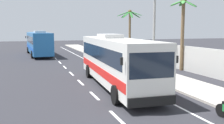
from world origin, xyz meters
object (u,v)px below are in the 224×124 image
Objects in this scene: coach_bus_foreground at (115,59)px; utility_pole_mid at (154,23)px; pedestrian_midwalk at (132,55)px; pedestrian_far_walk at (112,54)px; coach_bus_far_lane at (39,43)px; palm_second at (130,23)px; palm_nearest at (183,21)px; motorcycle_beside_bus at (99,61)px.

coach_bus_foreground is 9.33m from utility_pole_mid.
pedestrian_midwalk is 2.53m from pedestrian_far_walk.
palm_second reaches higher than coach_bus_far_lane.
palm_nearest reaches higher than pedestrian_far_walk.
pedestrian_far_walk is (7.69, -11.09, -0.95)m from coach_bus_far_lane.
motorcycle_beside_bus is 6.77m from utility_pole_mid.
coach_bus_far_lane is at bearing 95.08° from pedestrian_far_walk.
pedestrian_far_walk is (2.36, 2.98, 0.31)m from motorcycle_beside_bus.
palm_nearest reaches higher than palm_second.
coach_bus_foreground is at bearing -135.01° from utility_pole_mid.
coach_bus_foreground reaches higher than pedestrian_far_walk.
coach_bus_far_lane is at bearing -82.74° from pedestrian_midwalk.
utility_pole_mid is (10.28, -16.65, 2.58)m from coach_bus_far_lane.
pedestrian_far_walk is at bearing -127.01° from palm_second.
coach_bus_far_lane is at bearing 161.59° from palm_second.
coach_bus_foreground is 12.49m from pedestrian_far_walk.
palm_nearest is at bearing 85.49° from pedestrian_midwalk.
utility_pole_mid is 1.29× the size of palm_second.
motorcycle_beside_bus is at bearing -69.26° from coach_bus_far_lane.
palm_second is at bearing -140.46° from pedestrian_midwalk.
motorcycle_beside_bus is 13.02m from palm_second.
pedestrian_midwalk reaches higher than motorcycle_beside_bus.
pedestrian_far_walk is at bearing 120.87° from palm_nearest.
pedestrian_midwalk is (4.19, 1.24, 0.32)m from motorcycle_beside_bus.
coach_bus_foreground reaches higher than motorcycle_beside_bus.
pedestrian_midwalk is at bearing 16.46° from motorcycle_beside_bus.
utility_pole_mid is at bearing 44.99° from coach_bus_foreground.
coach_bus_foreground is 0.99× the size of coach_bus_far_lane.
pedestrian_far_walk reaches higher than motorcycle_beside_bus.
pedestrian_midwalk reaches higher than pedestrian_far_walk.
pedestrian_far_walk is 0.23× the size of palm_second.
utility_pole_mid reaches higher than coach_bus_far_lane.
utility_pole_mid reaches higher than pedestrian_far_walk.
palm_nearest is at bearing -33.63° from motorcycle_beside_bus.
coach_bus_far_lane is 13.83m from palm_second.
utility_pole_mid is 2.79m from palm_nearest.
pedestrian_midwalk is 0.24× the size of palm_second.
pedestrian_far_walk is 9.36m from palm_second.
coach_bus_far_lane is at bearing 123.21° from palm_nearest.
motorcycle_beside_bus is (5.33, -14.07, -1.26)m from coach_bus_far_lane.
palm_nearest is at bearing -46.04° from utility_pole_mid.
palm_nearest is 1.01× the size of palm_second.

